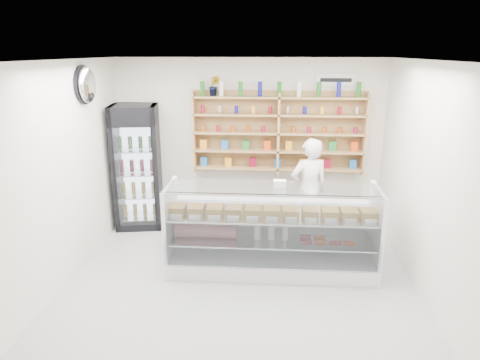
{
  "coord_description": "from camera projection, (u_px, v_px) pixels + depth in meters",
  "views": [
    {
      "loc": [
        0.36,
        -4.66,
        2.9
      ],
      "look_at": [
        -0.03,
        0.9,
        1.21
      ],
      "focal_mm": 32.0,
      "sensor_mm": 36.0,
      "label": 1
    }
  ],
  "objects": [
    {
      "name": "wall_sign",
      "position": [
        336.0,
        80.0,
        6.86
      ],
      "size": [
        0.62,
        0.03,
        0.2
      ],
      "primitive_type": "cube",
      "color": "white",
      "rests_on": "back_wall"
    },
    {
      "name": "display_counter",
      "position": [
        271.0,
        247.0,
        5.83
      ],
      "size": [
        2.79,
        0.83,
        1.21
      ],
      "color": "white",
      "rests_on": "floor"
    },
    {
      "name": "wall_shelving",
      "position": [
        278.0,
        133.0,
        7.05
      ],
      "size": [
        2.84,
        0.28,
        1.33
      ],
      "color": "#A1724C",
      "rests_on": "back_wall"
    },
    {
      "name": "security_mirror",
      "position": [
        87.0,
        85.0,
        5.89
      ],
      "size": [
        0.15,
        0.5,
        0.5
      ],
      "primitive_type": "ellipsoid",
      "color": "silver",
      "rests_on": "left_wall"
    },
    {
      "name": "shop_worker",
      "position": [
        309.0,
        190.0,
        6.64
      ],
      "size": [
        0.69,
        0.56,
        1.65
      ],
      "primitive_type": "imported",
      "rotation": [
        0.0,
        0.0,
        3.45
      ],
      "color": "silver",
      "rests_on": "floor"
    },
    {
      "name": "drinks_cooler",
      "position": [
        137.0,
        166.0,
        7.17
      ],
      "size": [
        0.85,
        0.83,
        2.07
      ],
      "rotation": [
        0.0,
        0.0,
        0.16
      ],
      "color": "black",
      "rests_on": "floor"
    },
    {
      "name": "room",
      "position": [
        237.0,
        187.0,
        4.91
      ],
      "size": [
        5.0,
        5.0,
        5.0
      ],
      "color": "#ABAAAF",
      "rests_on": "ground"
    },
    {
      "name": "potted_plant",
      "position": [
        214.0,
        86.0,
        6.9
      ],
      "size": [
        0.18,
        0.15,
        0.32
      ],
      "primitive_type": "imported",
      "rotation": [
        0.0,
        0.0,
        0.03
      ],
      "color": "#1E6626",
      "rests_on": "wall_shelving"
    }
  ]
}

